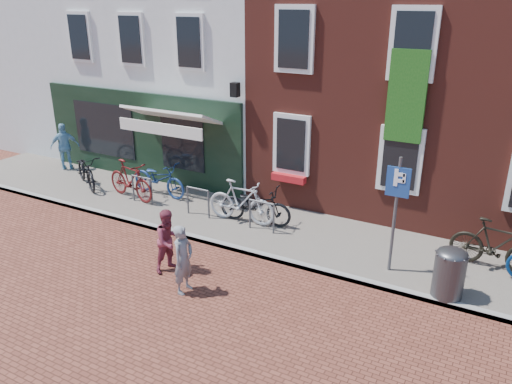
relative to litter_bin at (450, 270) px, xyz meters
The scene contains 16 objects.
ground 5.32m from the litter_bin, behind, with size 80.00×80.00×0.00m, color brown.
sidewalk 4.48m from the litter_bin, 164.30° to the left, with size 24.00×3.00×0.10m, color slate.
building_stucco 12.84m from the litter_bin, 146.88° to the left, with size 8.00×8.00×9.00m, color silver.
building_brick_mid 8.61m from the litter_bin, 116.00° to the left, with size 6.00×8.00×10.00m, color maroon.
filler_left 19.37m from the litter_bin, 159.34° to the left, with size 7.00×8.00×9.00m, color silver.
litter_bin is the anchor object (origin of this frame).
parking_sign 1.78m from the litter_bin, 160.17° to the left, with size 0.50×0.08×2.64m.
woman 5.41m from the litter_bin, 154.80° to the right, with size 0.55×0.36×1.51m, color gray.
boy 5.97m from the litter_bin, 163.22° to the right, with size 0.72×0.56×1.47m, color brown.
cafe_person 13.39m from the litter_bin, behind, with size 0.97×0.40×1.65m, color #72A6C3.
bicycle_0 11.35m from the litter_bin, behind, with size 0.70×2.02×1.06m, color black.
bicycle_1 9.36m from the litter_bin, behind, with size 0.55×1.96×1.18m, color #541212.
bicycle_2 8.89m from the litter_bin, 169.34° to the left, with size 0.70×2.02×1.06m, color navy.
bicycle_3 5.62m from the litter_bin, 168.49° to the left, with size 0.55×1.96×1.18m, color #B3B3B5.
bicycle_4 5.29m from the litter_bin, 166.44° to the left, with size 0.70×2.02×1.06m, color black.
bicycle_5 1.78m from the litter_bin, 66.06° to the left, with size 0.55×1.96×1.18m, color black.
Camera 1 is at (6.06, -9.28, 5.79)m, focal length 35.09 mm.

